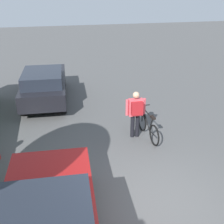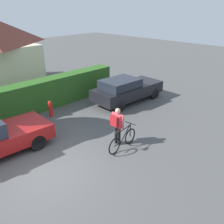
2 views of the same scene
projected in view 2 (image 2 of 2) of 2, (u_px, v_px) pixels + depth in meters
The scene contains 5 objects.
ground_plane at pixel (44, 172), 8.32m from camera, with size 60.00×60.00×0.00m, color #4D4D4D.
parked_car_far at pixel (126, 89), 13.90m from camera, with size 4.33×1.93×1.41m.
bicycle at pixel (123, 140), 9.52m from camera, with size 1.63×0.50×0.91m.
person_rider at pixel (117, 123), 9.61m from camera, with size 0.36×0.63×1.53m.
fire_hydrant at pixel (51, 108), 12.24m from camera, with size 0.20×0.20×0.81m.
Camera 2 is at (-3.32, -6.35, 5.19)m, focal length 40.02 mm.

